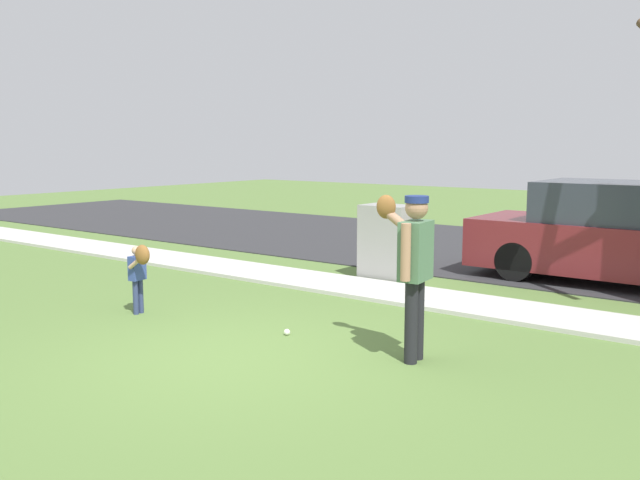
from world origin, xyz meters
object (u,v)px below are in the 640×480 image
at_px(person_adult, 413,259).
at_px(parked_suv_maroon, 624,236).
at_px(person_child, 139,268).
at_px(baseball, 287,332).
at_px(utility_cabinet, 387,243).

height_order(person_adult, parked_suv_maroon, person_adult).
bearing_deg(person_child, person_adult, 0.89).
distance_m(person_adult, parked_suv_maroon, 5.54).
bearing_deg(parked_suv_maroon, baseball, -113.50).
distance_m(person_child, baseball, 2.29).
xyz_separation_m(person_adult, person_child, (-3.80, -0.49, -0.44)).
bearing_deg(person_child, utility_cabinet, 64.93).
bearing_deg(baseball, utility_cabinet, 102.82).
xyz_separation_m(person_child, baseball, (2.17, 0.42, -0.60)).
bearing_deg(person_adult, parked_suv_maroon, -104.53).
distance_m(person_child, parked_suv_maroon, 7.52).
xyz_separation_m(baseball, utility_cabinet, (-0.82, 3.59, 0.59)).
distance_m(person_adult, person_child, 3.86).
bearing_deg(parked_suv_maroon, utility_cabinet, -148.77).
bearing_deg(baseball, person_adult, 2.35).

